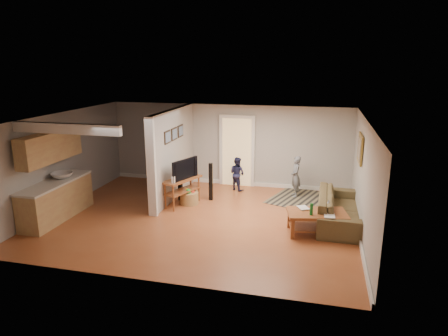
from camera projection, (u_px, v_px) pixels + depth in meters
The scene contains 11 objects.
ground at pixel (200, 218), 9.88m from camera, with size 7.50×7.50×0.00m, color brown.
room_shell at pixel (164, 155), 10.15m from camera, with size 7.54×6.02×2.52m.
area_rug at pixel (317, 202), 11.04m from camera, with size 2.48×1.81×0.01m, color black.
sofa at pixel (338, 222), 9.66m from camera, with size 2.45×0.96×0.71m, color #443722.
coffee_table at pixel (318, 217), 8.93m from camera, with size 1.42×1.00×0.77m.
tv_console at pixel (182, 181), 10.64m from camera, with size 0.86×1.26×1.02m.
speaker_left at pixel (180, 183), 11.09m from camera, with size 0.10×0.10×0.97m, color black.
speaker_right at pixel (211, 182), 11.08m from camera, with size 0.11×0.11×1.06m, color black.
toy_basket at pixel (189, 197), 10.86m from camera, with size 0.50×0.50×0.45m.
child at pixel (295, 196), 11.52m from camera, with size 0.43×0.28×1.18m, color slate.
toddler at pixel (237, 190), 12.09m from camera, with size 0.49×0.38×1.01m, color #212245.
Camera 1 is at (2.75, -8.82, 3.76)m, focal length 32.00 mm.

